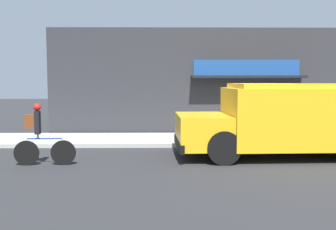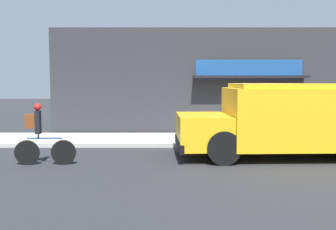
% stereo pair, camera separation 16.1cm
% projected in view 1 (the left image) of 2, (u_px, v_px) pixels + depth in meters
% --- Properties ---
extents(ground_plane, '(70.00, 70.00, 0.00)m').
position_uv_depth(ground_plane, '(248.00, 148.00, 12.94)').
color(ground_plane, '#2B2B2D').
extents(sidewalk, '(28.00, 2.79, 0.13)m').
position_uv_depth(sidewalk, '(240.00, 139.00, 14.32)').
color(sidewalk, '#ADAAA3').
rests_on(sidewalk, ground_plane).
extents(storefront, '(14.73, 0.88, 4.28)m').
position_uv_depth(storefront, '(233.00, 82.00, 15.68)').
color(storefront, '#2D2D33').
rests_on(storefront, ground_plane).
extents(school_bus, '(6.09, 2.91, 2.12)m').
position_uv_depth(school_bus, '(292.00, 118.00, 11.33)').
color(school_bus, yellow).
rests_on(school_bus, ground_plane).
extents(cyclist, '(1.60, 0.20, 1.62)m').
position_uv_depth(cyclist, '(40.00, 136.00, 10.17)').
color(cyclist, black).
rests_on(cyclist, ground_plane).
extents(trash_bin, '(0.55, 0.55, 0.98)m').
position_uv_depth(trash_bin, '(266.00, 124.00, 14.44)').
color(trash_bin, '#38383D').
rests_on(trash_bin, sidewalk).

